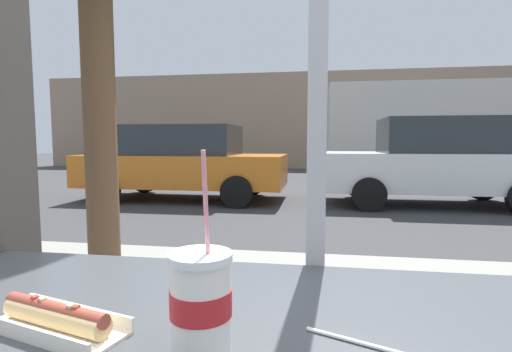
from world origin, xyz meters
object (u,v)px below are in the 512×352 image
Objects in this scene: hotdog_tray_far at (56,318)px; parked_car_orange at (184,162)px; parked_car_white at (434,162)px; soda_cup_right at (201,301)px; box_truck at (434,130)px.

parked_car_orange is at bearing 108.07° from hotdog_tray_far.
parked_car_white reaches higher than parked_car_orange.
soda_cup_right is 0.04× the size of box_truck.
box_truck is (6.70, 5.01, 0.84)m from parked_car_orange.
hotdog_tray_far is 0.06× the size of parked_car_white.
parked_car_white is 5.27m from box_truck.
hotdog_tray_far is 8.06m from parked_car_orange.
box_truck reaches higher than soda_cup_right.
soda_cup_right is at bearing -5.32° from hotdog_tray_far.
soda_cup_right is 8.09m from parked_car_white.
parked_car_orange is 1.04× the size of parked_car_white.
box_truck is (4.20, 12.67, 0.69)m from hotdog_tray_far.
hotdog_tray_far is 0.06× the size of parked_car_orange.
box_truck reaches higher than parked_car_white.
box_truck is (1.40, 5.01, 0.80)m from parked_car_white.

